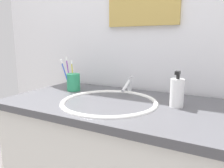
{
  "coord_description": "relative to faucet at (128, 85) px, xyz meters",
  "views": [
    {
      "loc": [
        0.48,
        -0.96,
        1.17
      ],
      "look_at": [
        -0.03,
        -0.01,
        0.96
      ],
      "focal_mm": 34.78,
      "sensor_mm": 36.0,
      "label": 1
    }
  ],
  "objects": [
    {
      "name": "toothbrush_yellow",
      "position": [
        -0.35,
        -0.08,
        0.06
      ],
      "size": [
        0.04,
        0.04,
        0.18
      ],
      "color": "yellow",
      "rests_on": "toothbrush_cup"
    },
    {
      "name": "faucet",
      "position": [
        0.0,
        0.0,
        0.0
      ],
      "size": [
        0.02,
        0.14,
        0.1
      ],
      "color": "silver",
      "rests_on": "sink_basin"
    },
    {
      "name": "tiled_wall_back",
      "position": [
        0.03,
        0.16,
        0.28
      ],
      "size": [
        2.37,
        0.04,
        2.4
      ],
      "primitive_type": "cube",
      "color": "silver",
      "rests_on": "ground"
    },
    {
      "name": "toothbrush_blue",
      "position": [
        -0.36,
        -0.15,
        0.07
      ],
      "size": [
        0.04,
        0.06,
        0.19
      ],
      "color": "blue",
      "rests_on": "toothbrush_cup"
    },
    {
      "name": "sink_basin",
      "position": [
        0.0,
        -0.24,
        -0.09
      ],
      "size": [
        0.49,
        0.49,
        0.12
      ],
      "color": "white",
      "rests_on": "vanity_counter"
    },
    {
      "name": "toothbrush_cup",
      "position": [
        -0.33,
        -0.1,
        0.01
      ],
      "size": [
        0.08,
        0.08,
        0.11
      ],
      "primitive_type": "cylinder",
      "color": "#2D9966",
      "rests_on": "vanity_counter"
    },
    {
      "name": "toothbrush_purple",
      "position": [
        -0.37,
        -0.09,
        0.07
      ],
      "size": [
        0.04,
        0.02,
        0.2
      ],
      "color": "purple",
      "rests_on": "toothbrush_cup"
    },
    {
      "name": "soap_dispenser",
      "position": [
        0.32,
        -0.15,
        0.02
      ],
      "size": [
        0.06,
        0.06,
        0.17
      ],
      "color": "white",
      "rests_on": "vanity_counter"
    }
  ]
}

